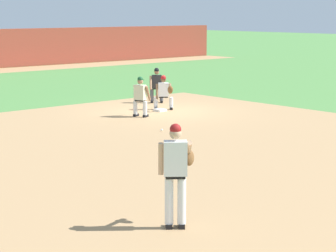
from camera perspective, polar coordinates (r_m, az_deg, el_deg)
The scene contains 8 objects.
ground_plane at distance 24.94m, azimuth -0.69°, elevation 1.29°, with size 160.00×160.00×0.00m, color #518942.
infield_dirt_patch at distance 18.21m, azimuth -0.27°, elevation -1.93°, with size 18.00×18.00×0.01m, color tan.
first_base_bag at distance 24.93m, azimuth -0.69°, elevation 1.39°, with size 0.38×0.38×0.09m, color white.
baseball at distance 20.78m, azimuth -0.56°, elevation -0.35°, with size 0.07×0.07×0.07m, color white.
pitcher at distance 11.35m, azimuth 0.72°, elevation -3.77°, with size 0.85×0.54×1.86m.
first_baseman at distance 25.21m, azimuth -0.36°, elevation 3.06°, with size 0.71×1.09×1.34m.
baserunner at distance 23.53m, azimuth -2.42°, elevation 2.71°, with size 0.58×0.67×1.46m.
umpire at distance 27.19m, azimuth -1.00°, elevation 3.69°, with size 0.68×0.66×1.46m.
Camera 1 is at (-16.07, -18.70, 3.74)m, focal length 70.00 mm.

